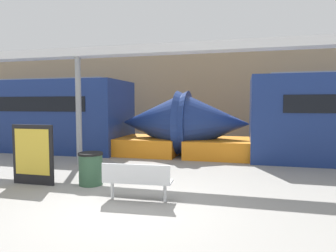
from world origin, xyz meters
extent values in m
plane|color=gray|center=(0.00, 0.00, 0.00)|extent=(60.00, 60.00, 0.00)
cube|color=#9E8460|center=(0.00, 11.49, 2.50)|extent=(56.00, 0.20, 5.00)
cone|color=navy|center=(1.03, 6.55, 1.32)|extent=(2.88, 2.63, 2.63)
cube|color=orange|center=(1.31, 6.55, 0.35)|extent=(2.59, 2.46, 0.70)
cone|color=navy|center=(-1.38, 6.55, 1.32)|extent=(2.88, 2.63, 2.63)
cube|color=orange|center=(-1.65, 6.55, 0.35)|extent=(2.59, 2.46, 0.70)
cube|color=silver|center=(0.03, 0.57, 0.42)|extent=(1.50, 0.53, 0.04)
cube|color=silver|center=(0.04, 0.37, 0.63)|extent=(1.48, 0.13, 0.38)
cylinder|color=silver|center=(-0.56, 0.53, 0.20)|extent=(0.07, 0.07, 0.40)
cylinder|color=silver|center=(0.62, 0.61, 0.20)|extent=(0.07, 0.07, 0.40)
cylinder|color=#2D5138|center=(-1.58, 1.45, 0.39)|extent=(0.60, 0.60, 0.78)
cylinder|color=black|center=(-1.58, 1.45, 0.81)|extent=(0.63, 0.63, 0.06)
cube|color=black|center=(-3.04, 1.12, 0.78)|extent=(1.18, 0.06, 1.55)
cube|color=gold|center=(-3.04, 1.08, 0.86)|extent=(1.00, 0.01, 1.18)
cylinder|color=gray|center=(-3.30, 3.81, 1.84)|extent=(0.19, 0.19, 3.67)
cube|color=silver|center=(-3.30, 3.81, 3.81)|extent=(28.00, 0.60, 0.28)
camera|label=1|loc=(2.21, -5.44, 2.06)|focal=32.00mm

